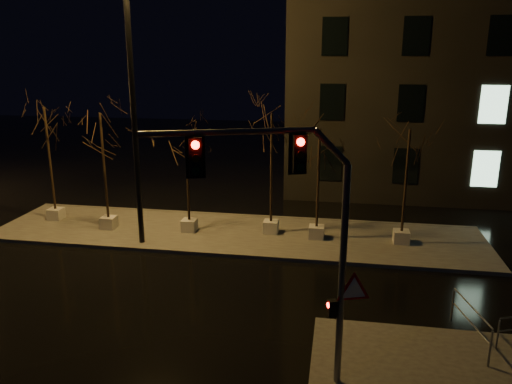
# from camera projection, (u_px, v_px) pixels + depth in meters

# --- Properties ---
(ground) EXTENTS (90.00, 90.00, 0.00)m
(ground) POSITION_uv_depth(u_px,v_px,m) (199.00, 296.00, 16.97)
(ground) COLOR black
(ground) RESTS_ON ground
(median) EXTENTS (22.00, 5.00, 0.15)m
(median) POSITION_uv_depth(u_px,v_px,m) (235.00, 234.00, 22.65)
(median) COLOR #46423E
(median) RESTS_ON ground
(sidewalk_corner) EXTENTS (7.00, 5.00, 0.15)m
(sidewalk_corner) POSITION_uv_depth(u_px,v_px,m) (451.00, 383.00, 12.42)
(sidewalk_corner) COLOR #46423E
(sidewalk_corner) RESTS_ON ground
(building) EXTENTS (25.00, 12.00, 15.00)m
(building) POSITION_uv_depth(u_px,v_px,m) (505.00, 61.00, 29.78)
(building) COLOR black
(building) RESTS_ON ground
(tree_0) EXTENTS (1.80, 1.80, 5.59)m
(tree_0) POSITION_uv_depth(u_px,v_px,m) (47.00, 133.00, 23.23)
(tree_0) COLOR #BBB6AE
(tree_0) RESTS_ON median
(tree_1) EXTENTS (1.80, 1.80, 5.47)m
(tree_1) POSITION_uv_depth(u_px,v_px,m) (102.00, 140.00, 22.03)
(tree_1) COLOR #BBB6AE
(tree_1) RESTS_ON median
(tree_2) EXTENTS (1.80, 1.80, 4.52)m
(tree_2) POSITION_uv_depth(u_px,v_px,m) (187.00, 157.00, 21.86)
(tree_2) COLOR #BBB6AE
(tree_2) RESTS_ON median
(tree_3) EXTENTS (1.80, 1.80, 5.52)m
(tree_3) POSITION_uv_depth(u_px,v_px,m) (272.00, 141.00, 21.47)
(tree_3) COLOR #BBB6AE
(tree_3) RESTS_ON median
(tree_4) EXTENTS (1.80, 1.80, 4.94)m
(tree_4) POSITION_uv_depth(u_px,v_px,m) (319.00, 154.00, 20.91)
(tree_4) COLOR #BBB6AE
(tree_4) RESTS_ON median
(tree_5) EXTENTS (1.80, 1.80, 5.01)m
(tree_5) POSITION_uv_depth(u_px,v_px,m) (408.00, 156.00, 20.34)
(tree_5) COLOR #BBB6AE
(tree_5) RESTS_ON median
(traffic_signal_mast) EXTENTS (4.95, 1.72, 6.34)m
(traffic_signal_mast) POSITION_uv_depth(u_px,v_px,m) (301.00, 225.00, 11.09)
(traffic_signal_mast) COLOR slate
(traffic_signal_mast) RESTS_ON sidewalk_corner
(streetlight_main) EXTENTS (2.88, 0.50, 11.52)m
(streetlight_main) POSITION_uv_depth(u_px,v_px,m) (132.00, 84.00, 19.66)
(streetlight_main) COLOR black
(streetlight_main) RESTS_ON median
(guard_rail_b) EXTENTS (0.54, 2.28, 1.10)m
(guard_rail_b) POSITION_uv_depth(u_px,v_px,m) (471.00, 319.00, 13.85)
(guard_rail_b) COLOR slate
(guard_rail_b) RESTS_ON sidewalk_corner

